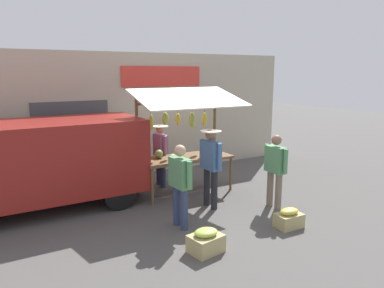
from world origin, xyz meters
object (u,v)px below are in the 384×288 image
shopper_in_striped_shirt (211,161)px  parked_van (26,159)px  vendor_with_sunhat (161,150)px  produce_crate_side (289,219)px  shopper_in_grey_tee (275,166)px  shopper_with_shopping_bag (180,181)px  produce_crate_near (206,241)px  market_stall (185,130)px

shopper_in_striped_shirt → parked_van: bearing=61.5°
parked_van → vendor_with_sunhat: bearing=-176.6°
vendor_with_sunhat → produce_crate_side: (-1.06, 3.46, -0.76)m
produce_crate_side → shopper_in_grey_tee: bearing=-116.0°
vendor_with_sunhat → parked_van: (3.10, 0.22, 0.19)m
parked_van → shopper_with_shopping_bag: bearing=136.2°
shopper_in_striped_shirt → shopper_in_grey_tee: size_ratio=1.08×
shopper_with_shopping_bag → produce_crate_near: size_ratio=2.70×
market_stall → shopper_in_striped_shirt: 1.25m
produce_crate_side → shopper_with_shopping_bag: bearing=-29.7°
shopper_in_grey_tee → produce_crate_near: bearing=113.3°
shopper_in_grey_tee → shopper_with_shopping_bag: bearing=88.2°
market_stall → produce_crate_near: market_stall is taller
shopper_in_striped_shirt → produce_crate_near: bearing=142.9°
shopper_in_striped_shirt → produce_crate_side: size_ratio=3.37×
parked_van → shopper_in_striped_shirt: bearing=153.8°
shopper_in_striped_shirt → parked_van: (3.42, -1.64, 0.10)m
vendor_with_sunhat → shopper_in_striped_shirt: 1.89m
market_stall → shopper_with_shopping_bag: size_ratio=1.58×
market_stall → shopper_in_striped_shirt: (-0.01, 1.14, -0.52)m
shopper_in_striped_shirt → shopper_in_grey_tee: 1.37m
market_stall → vendor_with_sunhat: bearing=-66.0°
produce_crate_near → produce_crate_side: size_ratio=1.15×
shopper_with_shopping_bag → parked_van: parked_van is taller
market_stall → parked_van: size_ratio=0.57×
shopper_with_shopping_bag → parked_van: (2.38, -2.24, 0.21)m
produce_crate_side → market_stall: bearing=-74.9°
shopper_in_grey_tee → parked_van: bearing=63.7°
market_stall → vendor_with_sunhat: 0.99m
produce_crate_near → produce_crate_side: (-1.86, -0.05, -0.01)m
shopper_in_striped_shirt → parked_van: parked_van is taller
produce_crate_near → parked_van: bearing=-55.1°
vendor_with_sunhat → parked_van: 3.11m
market_stall → shopper_in_grey_tee: 2.27m
vendor_with_sunhat → shopper_in_grey_tee: bearing=31.8°
parked_van → produce_crate_near: bearing=124.3°
vendor_with_sunhat → produce_crate_near: bearing=-11.6°
shopper_in_grey_tee → produce_crate_side: (0.45, 0.92, -0.74)m
shopper_with_shopping_bag → shopper_in_striped_shirt: shopper_in_striped_shirt is taller
shopper_in_striped_shirt → parked_van: 3.80m
market_stall → shopper_with_shopping_bag: bearing=59.4°
shopper_in_striped_shirt → produce_crate_near: size_ratio=2.92×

